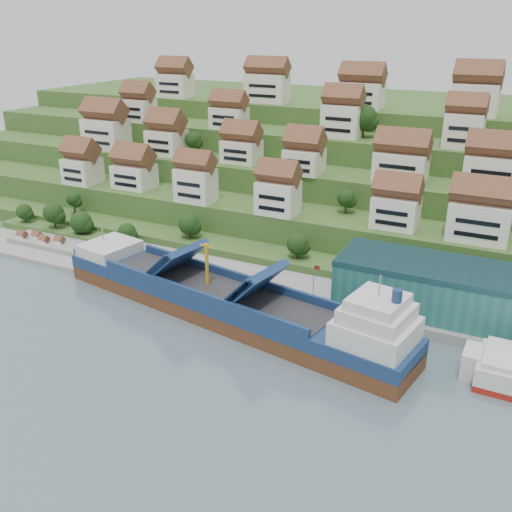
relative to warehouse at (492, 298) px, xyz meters
The scene contains 10 objects.
ground 55.18m from the warehouse, 161.90° to the right, with size 300.00×300.00×0.00m, color slate.
quay 32.64m from the warehouse, behind, with size 180.00×14.00×2.20m, color gray.
pebble_beach 110.32m from the warehouse, behind, with size 45.00×20.00×1.00m, color gray.
hillside 101.03m from the warehouse, 121.00° to the left, with size 260.00×128.00×31.00m.
hillside_village 69.30m from the warehouse, 139.08° to the left, with size 155.20×63.17×29.33m.
hillside_trees 71.01m from the warehouse, 157.05° to the left, with size 142.65×62.23×31.49m.
warehouse is the anchor object (origin of this frame).
flagpole 34.60m from the warehouse, 168.33° to the right, with size 1.28×0.16×8.00m.
beach_huts 112.29m from the warehouse, behind, with size 14.40×3.70×2.20m.
cargo_ship 50.64m from the warehouse, 158.74° to the right, with size 82.32×26.41×18.09m.
Camera 1 is at (55.01, -91.21, 56.13)m, focal length 40.00 mm.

